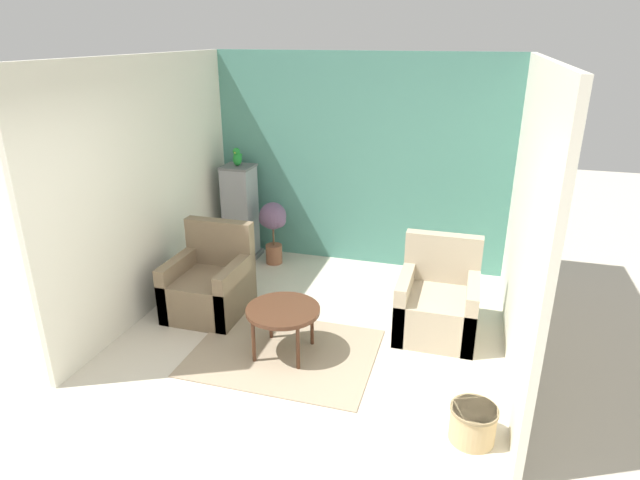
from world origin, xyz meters
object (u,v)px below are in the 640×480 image
potted_plant (273,223)px  wicker_basket (473,422)px  armchair_left (210,286)px  parrot (237,157)px  birdcage (240,214)px  armchair_right (437,305)px  coffee_table (283,313)px

potted_plant → wicker_basket: (2.65, -2.73, -0.41)m
armchair_left → parrot: (-0.30, 1.51, 1.09)m
armchair_left → birdcage: bearing=101.1°
armchair_right → parrot: parrot is taller
armchair_left → armchair_right: (2.44, 0.26, 0.00)m
potted_plant → wicker_basket: 3.83m
armchair_left → parrot: 1.89m
birdcage → armchair_left: bearing=-78.9°
armchair_right → potted_plant: size_ratio=1.14×
coffee_table → potted_plant: potted_plant is taller
coffee_table → wicker_basket: 1.93m
armchair_left → parrot: bearing=101.1°
parrot → coffee_table: bearing=-56.8°
armchair_right → birdcage: (-2.74, 1.25, 0.33)m
coffee_table → armchair_left: bearing=151.6°
armchair_right → birdcage: 3.03m
armchair_right → parrot: size_ratio=4.00×
birdcage → armchair_right: bearing=-24.6°
parrot → potted_plant: parrot is taller
potted_plant → armchair_left: bearing=-97.5°
armchair_left → armchair_right: size_ratio=1.00×
wicker_basket → armchair_right: bearing=104.7°
potted_plant → wicker_basket: bearing=-45.8°
parrot → birdcage: bearing=-90.0°
wicker_basket → birdcage: bearing=138.3°
parrot → potted_plant: (0.49, -0.07, -0.83)m
parrot → potted_plant: bearing=-7.7°
coffee_table → wicker_basket: coffee_table is taller
armchair_left → wicker_basket: armchair_left is taller
parrot → wicker_basket: 4.38m
parrot → wicker_basket: parrot is taller
coffee_table → wicker_basket: bearing=-21.7°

